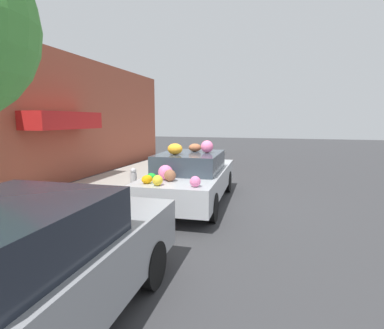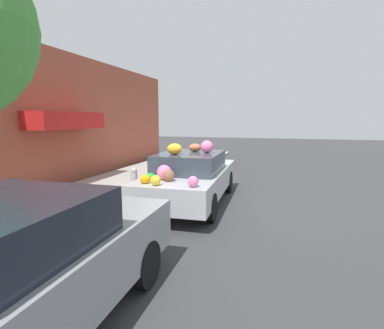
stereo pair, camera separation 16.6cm
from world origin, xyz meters
TOP-DOWN VIEW (x-y plane):
  - ground_plane at (0.00, 0.00)m, footprint 60.00×60.00m
  - sidewalk_curb at (0.00, 2.70)m, footprint 24.00×3.20m
  - building_facade at (0.04, 4.92)m, footprint 18.00×1.20m
  - fire_hydrant at (0.25, 1.73)m, footprint 0.20×0.20m
  - art_car at (-0.07, -0.12)m, footprint 4.62×1.95m
  - parked_car_plain at (-5.41, -0.03)m, footprint 4.13×1.89m

SIDE VIEW (x-z plane):
  - ground_plane at x=0.00m, z-range 0.00..0.00m
  - sidewalk_curb at x=0.00m, z-range 0.00..0.12m
  - fire_hydrant at x=0.25m, z-range 0.12..0.82m
  - art_car at x=-0.07m, z-range -0.11..1.56m
  - parked_car_plain at x=-5.41m, z-range 0.02..1.49m
  - building_facade at x=0.04m, z-range 0.00..4.50m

